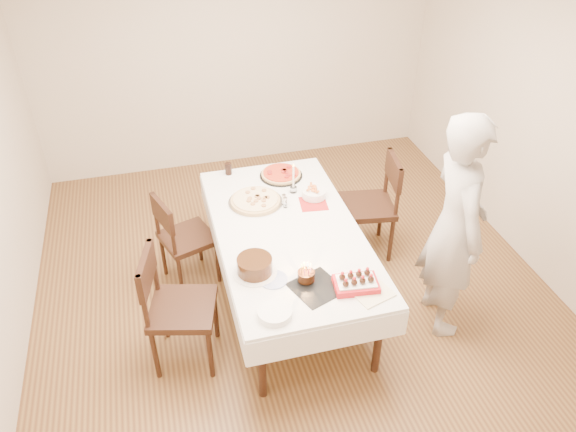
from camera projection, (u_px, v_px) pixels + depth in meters
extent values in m
plane|color=#53321C|center=(295.00, 292.00, 5.03)|extent=(5.00, 5.00, 0.00)
cube|color=beige|center=(236.00, 52.00, 6.22)|extent=(4.50, 0.04, 2.70)
cube|color=beige|center=(553.00, 127.00, 4.72)|extent=(0.04, 5.00, 2.70)
cube|color=white|center=(288.00, 265.00, 4.76)|extent=(1.91, 2.42, 0.75)
imported|color=beige|center=(455.00, 227.00, 4.25)|extent=(0.53, 0.74, 1.89)
cylinder|color=beige|center=(255.00, 201.00, 4.85)|extent=(0.51, 0.51, 0.04)
cylinder|color=red|center=(281.00, 174.00, 5.21)|extent=(0.44, 0.44, 0.04)
cube|color=#B21E1E|center=(313.00, 204.00, 4.85)|extent=(0.26, 0.26, 0.01)
cylinder|color=white|center=(314.00, 193.00, 4.90)|extent=(0.24, 0.24, 0.07)
cylinder|color=white|center=(293.00, 178.00, 4.91)|extent=(0.06, 0.06, 0.29)
cylinder|color=black|center=(228.00, 169.00, 5.22)|extent=(0.07, 0.07, 0.11)
cylinder|color=#331B0C|center=(255.00, 266.00, 4.08)|extent=(0.43, 0.43, 0.13)
cube|color=black|center=(316.00, 288.00, 3.98)|extent=(0.42, 0.42, 0.01)
cylinder|color=#34180E|center=(306.00, 272.00, 4.00)|extent=(0.15, 0.15, 0.14)
cube|color=beige|center=(374.00, 295.00, 3.92)|extent=(0.30, 0.25, 0.02)
cylinder|color=white|center=(275.00, 313.00, 3.75)|extent=(0.26, 0.26, 0.05)
cylinder|color=white|center=(273.00, 279.00, 4.05)|extent=(0.24, 0.24, 0.01)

